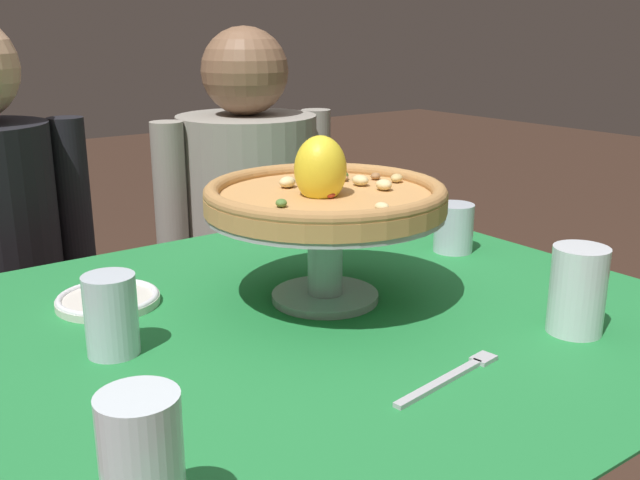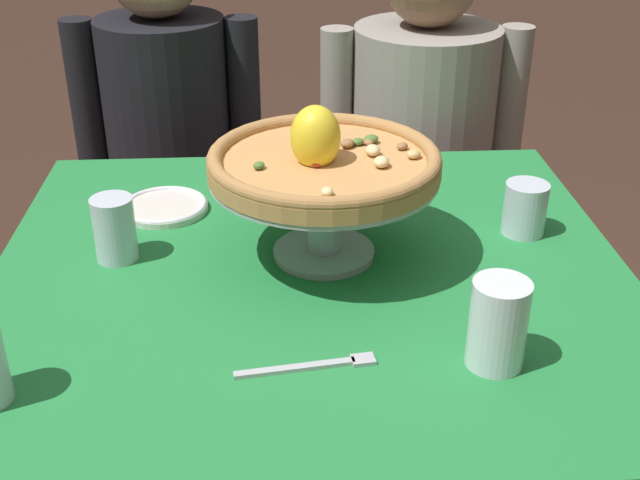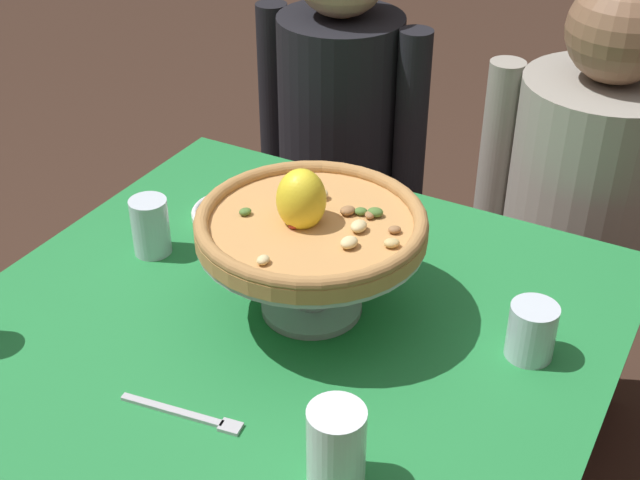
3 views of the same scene
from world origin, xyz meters
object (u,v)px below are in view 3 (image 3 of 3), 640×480
water_glass_side_right (531,334)px  side_plate (232,212)px  water_glass_side_left (151,229)px  diner_left (339,168)px  pizza (311,222)px  dinner_fork (188,415)px  diner_right (581,236)px  water_glass_front_right (336,452)px  pizza_stand (311,258)px

water_glass_side_right → side_plate: (-0.65, 0.13, -0.03)m
water_glass_side_left → diner_left: 0.79m
water_glass_side_right → side_plate: bearing=169.0°
side_plate → water_glass_side_left: bearing=-108.4°
pizza → dinner_fork: 0.36m
water_glass_side_left → diner_right: bearing=48.3°
diner_left → water_glass_front_right: bearing=-62.6°
pizza → side_plate: size_ratio=2.33×
pizza_stand → water_glass_front_right: pizza_stand is taller
diner_left → pizza: bearing=-65.7°
water_glass_front_right → diner_right: 1.07m
pizza → water_glass_side_right: 0.39m
water_glass_front_right → diner_left: 1.23m
water_glass_side_right → water_glass_side_left: water_glass_side_left is taller
water_glass_side_left → diner_right: 0.99m
water_glass_side_left → diner_left: bearing=89.9°
pizza → dinner_fork: pizza is taller
side_plate → diner_right: 0.82m
water_glass_side_right → diner_left: (-0.70, 0.70, -0.22)m
pizza → side_plate: (-0.29, 0.19, -0.17)m
pizza_stand → water_glass_side_right: 0.37m
dinner_fork → diner_right: bearing=72.4°
pizza_stand → side_plate: 0.36m
pizza_stand → water_glass_side_right: pizza_stand is taller
pizza_stand → diner_right: bearing=67.9°
water_glass_side_left → pizza_stand: bearing=-1.9°
pizza_stand → pizza: size_ratio=0.99×
pizza_stand → pizza: 0.07m
water_glass_side_right → dinner_fork: size_ratio=0.48×
water_glass_side_left → pizza: bearing=-1.9°
water_glass_front_right → pizza: bearing=124.2°
water_glass_side_right → diner_left: size_ratio=0.08×
pizza → dinner_fork: size_ratio=1.93×
pizza_stand → diner_left: bearing=114.3°
pizza → diner_right: 0.87m
pizza → diner_left: (-0.34, 0.76, -0.35)m
side_plate → diner_left: (-0.06, 0.58, -0.19)m
pizza_stand → diner_left: size_ratio=0.31×
pizza_stand → water_glass_front_right: (0.21, -0.31, -0.05)m
water_glass_side_right → water_glass_side_left: (-0.70, -0.05, 0.01)m
side_plate → pizza: bearing=-33.3°
water_glass_side_left → dinner_fork: water_glass_side_left is taller
side_plate → diner_left: 0.61m
water_glass_side_left → diner_right: diner_right is taller
pizza → water_glass_front_right: bearing=-55.8°
diner_left → side_plate: bearing=-84.2°
diner_left → dinner_fork: bearing=-73.8°
water_glass_side_right → diner_right: (-0.06, 0.67, -0.21)m
water_glass_front_right → side_plate: 0.71m
pizza → water_glass_front_right: 0.40m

